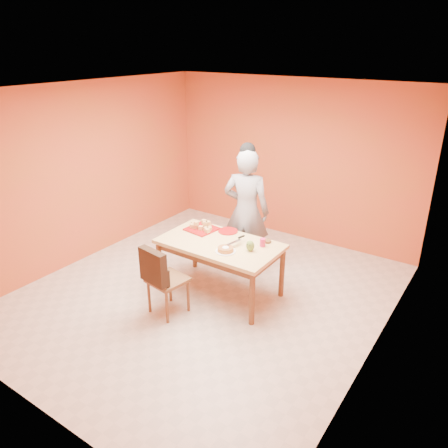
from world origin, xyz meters
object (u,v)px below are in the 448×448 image
Objects in this scene: egg_ornament at (250,246)px; sponge_cake at (226,249)px; dining_chair at (166,279)px; red_dinner_plate at (228,231)px; checker_tin at (267,241)px; person at (246,211)px; magenta_glass at (263,243)px; pastry_platter at (202,229)px; dining_table at (220,249)px.

sponge_cake is at bearing -129.53° from egg_ornament.
dining_chair is 1.17m from red_dinner_plate.
checker_tin is at bearing 0.00° from red_dinner_plate.
dining_chair reaches higher than red_dinner_plate.
magenta_glass is at bearing 120.27° from person.
person is 0.75m from checker_tin.
egg_ornament reaches higher than magenta_glass.
checker_tin is at bearing 9.02° from pastry_platter.
red_dinner_plate is 0.66m from egg_ornament.
pastry_platter reaches higher than red_dinner_plate.
dining_chair is 1.31m from magenta_glass.
magenta_glass reaches higher than red_dinner_plate.
red_dinner_plate is (0.34, 0.15, -0.00)m from pastry_platter.
dining_chair is 3.45× the size of red_dinner_plate.
checker_tin is (-0.01, 0.14, -0.04)m from magenta_glass.
dining_chair is at bearing -128.96° from magenta_glass.
magenta_glass reaches higher than pastry_platter.
person is 0.95m from egg_ornament.
dining_chair is 0.82m from sponge_cake.
magenta_glass reaches higher than checker_tin.
dining_chair is at bearing -125.01° from checker_tin.
pastry_platter is at bearing -179.16° from magenta_glass.
dining_table is 0.84m from dining_chair.
dining_table is 5.83× the size of red_dinner_plate.
pastry_platter is at bearing -155.95° from red_dinner_plate.
sponge_cake reaches higher than pastry_platter.
person is at bearing 106.81° from sponge_cake.
person reaches higher than checker_tin.
dining_chair is 1.12m from egg_ornament.
pastry_platter is 1.88× the size of sponge_cake.
egg_ornament is (0.24, 0.20, 0.04)m from sponge_cake.
magenta_glass is (0.06, 0.20, -0.02)m from egg_ornament.
checker_tin is at bearing 61.12° from sponge_cake.
dining_table is 14.89× the size of checker_tin.
person is 0.84m from magenta_glass.
magenta_glass is (0.53, 0.21, 0.15)m from dining_table.
person reaches higher than dining_chair.
checker_tin is (0.79, 1.12, 0.29)m from dining_chair.
red_dinner_plate is (-0.03, -0.43, -0.16)m from person.
checker_tin reaches higher than red_dinner_plate.
dining_table is 0.86× the size of person.
sponge_cake is (0.49, 0.59, 0.30)m from dining_chair.
checker_tin reaches higher than dining_table.
checker_tin is (0.59, -0.43, -0.15)m from person.
egg_ornament is at bearing 38.85° from sponge_cake.
person reaches higher than egg_ornament.
dining_table is at bearing -73.52° from red_dinner_plate.
dining_table is at bearing 79.31° from person.
egg_ornament reaches higher than pastry_platter.
dining_chair is (-0.27, -0.77, -0.18)m from dining_table.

